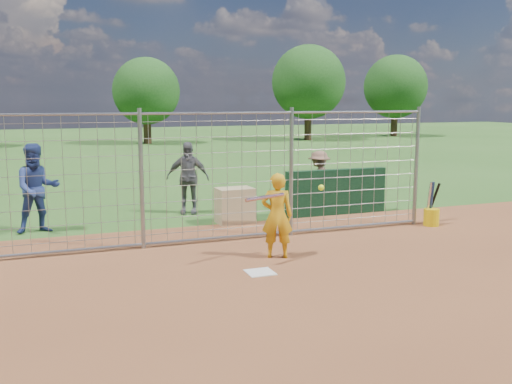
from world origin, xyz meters
name	(u,v)px	position (x,y,z in m)	size (l,w,h in m)	color
ground	(256,270)	(0.00, 0.00, 0.00)	(100.00, 100.00, 0.00)	#2D591E
infield_dirt	(346,341)	(0.00, -3.00, 0.01)	(18.00, 18.00, 0.00)	brown
home_plate	(260,272)	(0.00, -0.20, 0.01)	(0.43, 0.43, 0.02)	silver
dugout_wall	(336,192)	(3.40, 3.60, 0.55)	(2.60, 0.20, 1.10)	#11381E
batter	(277,216)	(0.60, 0.56, 0.75)	(0.55, 0.36, 1.51)	orange
bystander_a	(37,188)	(-3.33, 4.06, 0.93)	(0.91, 0.71, 1.87)	navy
bystander_b	(188,178)	(0.07, 4.98, 0.88)	(1.03, 0.43, 1.76)	#57575C
bystander_c	(319,180)	(3.31, 4.36, 0.74)	(0.96, 0.55, 1.49)	brown
equipment_bin	(235,206)	(0.80, 3.53, 0.40)	(0.80, 0.55, 0.80)	tan
equipment_in_play	(279,195)	(0.51, 0.26, 1.17)	(1.52, 0.40, 0.18)	silver
bucket_with_bats	(431,215)	(4.78, 1.76, 0.25)	(0.34, 0.39, 0.98)	yellow
backstop_fence	(220,178)	(0.00, 2.00, 1.26)	(9.08, 0.08, 2.60)	gray
tree_line	(148,84)	(3.13, 28.13, 3.71)	(44.66, 6.72, 6.48)	#3F2B19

